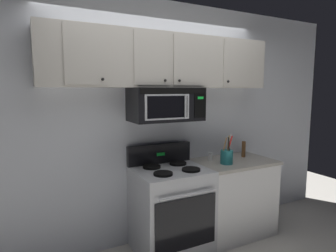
{
  "coord_description": "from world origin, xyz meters",
  "views": [
    {
      "loc": [
        -1.32,
        -2.13,
        1.72
      ],
      "look_at": [
        0.0,
        0.49,
        1.35
      ],
      "focal_mm": 30.09,
      "sensor_mm": 36.0,
      "label": 1
    }
  ],
  "objects": [
    {
      "name": "back_wall",
      "position": [
        0.0,
        0.79,
        1.35
      ],
      "size": [
        5.2,
        0.1,
        2.7
      ],
      "primitive_type": "cube",
      "color": "silver",
      "rests_on": "ground_plane"
    },
    {
      "name": "over_range_microwave",
      "position": [
        -0.0,
        0.54,
        1.58
      ],
      "size": [
        0.76,
        0.43,
        0.35
      ],
      "color": "black"
    },
    {
      "name": "pepper_mill",
      "position": [
        1.06,
        0.51,
        1.0
      ],
      "size": [
        0.05,
        0.05,
        0.19
      ],
      "primitive_type": "cylinder",
      "color": "brown",
      "rests_on": "counter_segment"
    },
    {
      "name": "upper_cabinets",
      "position": [
        -0.0,
        0.57,
        2.02
      ],
      "size": [
        2.5,
        0.36,
        0.55
      ],
      "color": "#BCB7AD"
    },
    {
      "name": "stove_range",
      "position": [
        0.0,
        0.42,
        0.47
      ],
      "size": [
        0.76,
        0.69,
        1.12
      ],
      "color": "#B7BABF",
      "rests_on": "ground_plane"
    },
    {
      "name": "counter_segment",
      "position": [
        0.84,
        0.43,
        0.45
      ],
      "size": [
        0.93,
        0.65,
        0.9
      ],
      "color": "silver",
      "rests_on": "ground_plane"
    },
    {
      "name": "salt_shaker",
      "position": [
        0.58,
        0.54,
        0.95
      ],
      "size": [
        0.05,
        0.05,
        0.1
      ],
      "color": "white",
      "rests_on": "counter_segment"
    },
    {
      "name": "utensil_crock_teal",
      "position": [
        0.66,
        0.33,
        0.99
      ],
      "size": [
        0.14,
        0.14,
        0.35
      ],
      "color": "teal",
      "rests_on": "counter_segment"
    }
  ]
}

